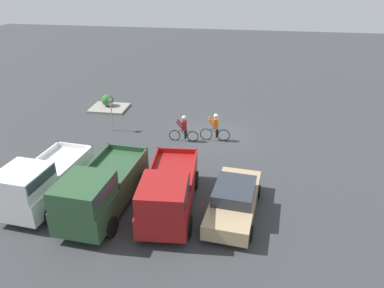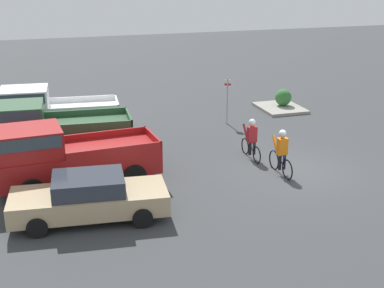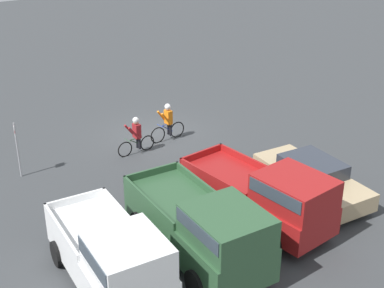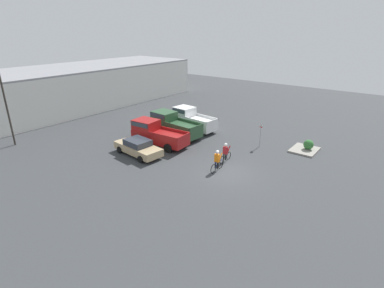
# 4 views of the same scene
# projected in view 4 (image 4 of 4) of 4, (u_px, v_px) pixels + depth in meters

# --- Properties ---
(ground_plane) EXTENTS (80.00, 80.00, 0.00)m
(ground_plane) POSITION_uv_depth(u_px,v_px,m) (226.00, 172.00, 23.14)
(ground_plane) COLOR #383A3D
(warehouse_building) EXTENTS (46.24, 11.77, 5.45)m
(warehouse_building) POSITION_uv_depth(u_px,v_px,m) (39.00, 93.00, 37.99)
(warehouse_building) COLOR silver
(warehouse_building) RESTS_ON ground_plane
(sedan_0) EXTENTS (2.37, 4.89, 1.41)m
(sedan_0) POSITION_uv_depth(u_px,v_px,m) (138.00, 147.00, 26.10)
(sedan_0) COLOR tan
(sedan_0) RESTS_ON ground_plane
(pickup_truck_0) EXTENTS (2.52, 5.67, 2.25)m
(pickup_truck_0) POSITION_uv_depth(u_px,v_px,m) (155.00, 133.00, 28.28)
(pickup_truck_0) COLOR maroon
(pickup_truck_0) RESTS_ON ground_plane
(pickup_truck_1) EXTENTS (2.59, 5.71, 2.36)m
(pickup_truck_1) POSITION_uv_depth(u_px,v_px,m) (172.00, 124.00, 30.59)
(pickup_truck_1) COLOR #2D5133
(pickup_truck_1) RESTS_ON ground_plane
(pickup_truck_2) EXTENTS (2.54, 5.18, 2.33)m
(pickup_truck_2) POSITION_uv_depth(u_px,v_px,m) (191.00, 119.00, 32.52)
(pickup_truck_2) COLOR white
(pickup_truck_2) RESTS_ON ground_plane
(cyclist_0) EXTENTS (1.81, 0.46, 1.68)m
(cyclist_0) POSITION_uv_depth(u_px,v_px,m) (225.00, 152.00, 24.68)
(cyclist_0) COLOR black
(cyclist_0) RESTS_ON ground_plane
(cyclist_1) EXTENTS (1.83, 0.46, 1.75)m
(cyclist_1) POSITION_uv_depth(u_px,v_px,m) (217.00, 160.00, 23.08)
(cyclist_1) COLOR black
(cyclist_1) RESTS_ON ground_plane
(fire_lane_sign) EXTENTS (0.12, 0.29, 2.27)m
(fire_lane_sign) POSITION_uv_depth(u_px,v_px,m) (261.00, 133.00, 27.59)
(fire_lane_sign) COLOR #9E9EA3
(fire_lane_sign) RESTS_ON ground_plane
(lamppost) EXTENTS (0.36, 0.36, 7.36)m
(lamppost) POSITION_uv_depth(u_px,v_px,m) (5.00, 101.00, 27.02)
(lamppost) COLOR #2D2823
(lamppost) RESTS_ON ground_plane
(curb_island) EXTENTS (2.63, 2.17, 0.15)m
(curb_island) POSITION_uv_depth(u_px,v_px,m) (304.00, 150.00, 27.18)
(curb_island) COLOR gray
(curb_island) RESTS_ON ground_plane
(shrub) EXTENTS (0.88, 0.88, 0.88)m
(shrub) POSITION_uv_depth(u_px,v_px,m) (308.00, 145.00, 26.98)
(shrub) COLOR #337033
(shrub) RESTS_ON curb_island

